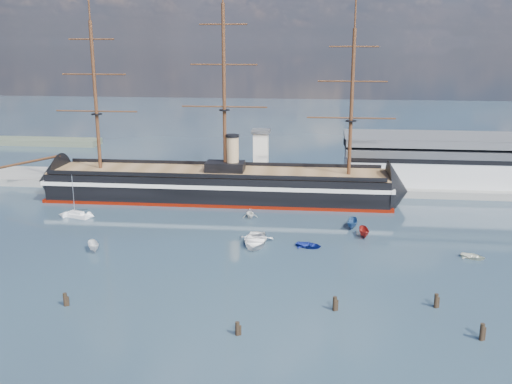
# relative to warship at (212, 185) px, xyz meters

# --- Properties ---
(ground) EXTENTS (600.00, 600.00, 0.00)m
(ground) POSITION_rel_warship_xyz_m (8.75, -20.00, -4.04)
(ground) COLOR #26303E
(ground) RESTS_ON ground
(quay) EXTENTS (180.00, 18.00, 2.00)m
(quay) POSITION_rel_warship_xyz_m (18.75, 16.00, -4.04)
(quay) COLOR slate
(quay) RESTS_ON ground
(warehouse) EXTENTS (63.00, 21.00, 11.60)m
(warehouse) POSITION_rel_warship_xyz_m (66.75, 20.00, 3.95)
(warehouse) COLOR #B7BABC
(warehouse) RESTS_ON ground
(quay_tower) EXTENTS (5.00, 5.00, 15.00)m
(quay_tower) POSITION_rel_warship_xyz_m (11.75, 13.00, 5.72)
(quay_tower) COLOR silver
(quay_tower) RESTS_ON ground
(warship) EXTENTS (112.97, 17.26, 53.94)m
(warship) POSITION_rel_warship_xyz_m (0.00, 0.00, 0.00)
(warship) COLOR black
(warship) RESTS_ON ground
(sailboat) EXTENTS (6.83, 3.97, 10.50)m
(sailboat) POSITION_rel_warship_xyz_m (-29.02, -19.55, -3.37)
(sailboat) COLOR silver
(sailboat) RESTS_ON ground
(motorboat_a) EXTENTS (6.20, 4.85, 2.36)m
(motorboat_a) POSITION_rel_warship_xyz_m (-16.13, -40.93, -4.04)
(motorboat_a) COLOR white
(motorboat_a) RESTS_ON ground
(motorboat_b) EXTENTS (2.22, 3.55, 1.54)m
(motorboat_b) POSITION_rel_warship_xyz_m (26.61, -33.98, -4.04)
(motorboat_b) COLOR navy
(motorboat_b) RESTS_ON ground
(motorboat_c) EXTENTS (6.25, 2.65, 2.45)m
(motorboat_c) POSITION_rel_warship_xyz_m (38.26, -25.99, -4.04)
(motorboat_c) COLOR maroon
(motorboat_c) RESTS_ON ground
(motorboat_d) EXTENTS (7.23, 4.82, 2.44)m
(motorboat_d) POSITION_rel_warship_xyz_m (12.16, -15.22, -4.04)
(motorboat_d) COLOR silver
(motorboat_d) RESTS_ON ground
(motorboat_e) EXTENTS (2.39, 3.09, 1.35)m
(motorboat_e) POSITION_rel_warship_xyz_m (58.33, -36.47, -4.04)
(motorboat_e) COLOR silver
(motorboat_e) RESTS_ON ground
(motorboat_f) EXTENTS (6.81, 3.38, 2.61)m
(motorboat_f) POSITION_rel_warship_xyz_m (36.01, -20.42, -4.04)
(motorboat_f) COLOR navy
(motorboat_f) RESTS_ON ground
(motorboat_g) EXTENTS (6.30, 2.59, 2.92)m
(motorboat_g) POSITION_rel_warship_xyz_m (15.58, -33.96, -4.04)
(motorboat_g) COLOR white
(motorboat_g) RESTS_ON ground
(piling_near_left) EXTENTS (0.64, 0.64, 2.86)m
(piling_near_left) POSITION_rel_warship_xyz_m (-11.05, -65.05, -4.04)
(piling_near_left) COLOR black
(piling_near_left) RESTS_ON ground
(piling_near_mid) EXTENTS (0.64, 0.64, 2.73)m
(piling_near_mid) POSITION_rel_warship_xyz_m (17.41, -71.14, -4.04)
(piling_near_mid) COLOR black
(piling_near_mid) RESTS_ON ground
(piling_near_right) EXTENTS (0.64, 0.64, 3.02)m
(piling_near_right) POSITION_rel_warship_xyz_m (31.35, -61.77, -4.04)
(piling_near_right) COLOR black
(piling_near_right) RESTS_ON ground
(piling_far_right) EXTENTS (0.64, 0.64, 3.03)m
(piling_far_right) POSITION_rel_warship_xyz_m (47.21, -58.92, -4.04)
(piling_far_right) COLOR black
(piling_far_right) RESTS_ON ground
(piling_extra) EXTENTS (0.64, 0.64, 3.25)m
(piling_extra) POSITION_rel_warship_xyz_m (51.66, -68.65, -4.04)
(piling_extra) COLOR black
(piling_extra) RESTS_ON ground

